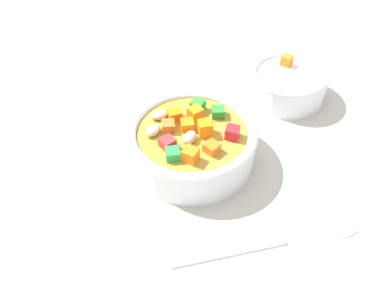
% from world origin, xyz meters
% --- Properties ---
extents(ground_plane, '(1.40, 1.40, 0.02)m').
position_xyz_m(ground_plane, '(0.00, 0.00, -0.01)').
color(ground_plane, '#BAB2A0').
extents(soup_bowl_main, '(0.17, 0.17, 0.07)m').
position_xyz_m(soup_bowl_main, '(-0.00, 0.00, 0.03)').
color(soup_bowl_main, white).
rests_on(soup_bowl_main, ground_plane).
extents(spoon, '(0.10, 0.21, 0.01)m').
position_xyz_m(spoon, '(-0.11, -0.13, 0.00)').
color(spoon, silver).
rests_on(spoon, ground_plane).
extents(side_bowl_small, '(0.12, 0.12, 0.06)m').
position_xyz_m(side_bowl_small, '(0.16, -0.12, 0.02)').
color(side_bowl_small, white).
rests_on(side_bowl_small, ground_plane).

